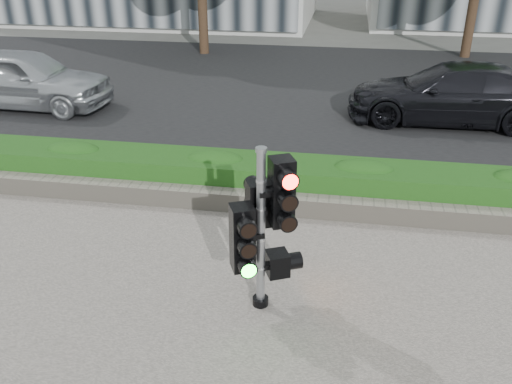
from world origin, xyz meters
The scene contains 8 objects.
ground centered at (0.00, 0.00, 0.00)m, with size 120.00×120.00×0.00m, color #51514C.
road centered at (0.00, 10.00, 0.01)m, with size 60.00×13.00×0.02m, color black.
curb centered at (0.00, 3.15, 0.06)m, with size 60.00×0.25×0.12m, color gray.
stone_wall centered at (0.00, 1.90, 0.20)m, with size 12.00×0.32×0.34m, color gray.
hedge centered at (0.00, 2.55, 0.37)m, with size 12.00×1.00×0.68m, color #357A25.
traffic_signal centered at (0.18, -0.65, 1.27)m, with size 0.81×0.73×2.24m.
car_silver centered at (-7.54, 6.88, 0.82)m, with size 1.88×4.67×1.59m, color silver.
car_dark centered at (3.71, 7.51, 0.76)m, with size 2.07×5.08×1.47m, color black.
Camera 1 is at (1.06, -6.41, 4.56)m, focal length 38.00 mm.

